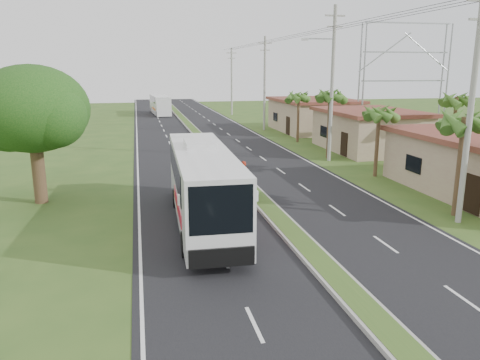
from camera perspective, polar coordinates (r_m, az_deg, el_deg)
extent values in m
plane|color=#32521E|center=(19.54, 8.23, -8.60)|extent=(180.00, 180.00, 0.00)
cube|color=black|center=(38.19, -2.27, 2.43)|extent=(14.00, 160.00, 0.02)
cube|color=gray|center=(38.18, -2.27, 2.56)|extent=(1.20, 160.00, 0.17)
cube|color=#32521E|center=(38.16, -2.27, 2.69)|extent=(0.95, 160.00, 0.02)
cube|color=silver|center=(37.63, -12.37, 1.94)|extent=(0.12, 160.00, 0.01)
cube|color=silver|center=(39.89, 7.26, 2.79)|extent=(0.12, 160.00, 0.01)
cube|color=tan|center=(44.36, 15.42, 5.68)|extent=(7.00, 10.00, 3.35)
cube|color=#5D2721|center=(44.17, 15.57, 8.03)|extent=(7.60, 10.60, 0.32)
cube|color=tan|center=(57.03, 8.90, 7.69)|extent=(8.00, 11.00, 3.50)
cube|color=#5D2721|center=(56.88, 8.97, 9.61)|extent=(8.60, 11.60, 0.32)
cylinder|color=#473321|center=(25.71, 25.13, 1.41)|extent=(0.26, 0.26, 5.00)
cylinder|color=#473321|center=(33.39, 16.36, 4.29)|extent=(0.26, 0.26, 4.60)
cylinder|color=#473321|center=(39.32, 10.76, 6.49)|extent=(0.26, 0.26, 5.40)
cylinder|color=#473321|center=(47.88, 7.09, 7.46)|extent=(0.26, 0.26, 4.80)
cylinder|color=#473321|center=(40.23, 24.57, 5.53)|extent=(0.26, 0.26, 5.20)
cylinder|color=#473321|center=(27.97, -23.38, 1.42)|extent=(0.70, 0.70, 4.00)
ellipsoid|color=#133E10|center=(27.55, -24.00, 7.94)|extent=(6.00, 6.00, 4.68)
sphere|color=#133E10|center=(28.67, -26.35, 6.87)|extent=(3.80, 3.80, 3.80)
sphere|color=#133E10|center=(26.37, -21.78, 7.29)|extent=(3.40, 3.40, 3.40)
cylinder|color=gray|center=(24.23, 26.31, 7.83)|extent=(0.28, 0.28, 11.00)
cylinder|color=gray|center=(38.04, 11.16, 11.24)|extent=(0.28, 0.28, 12.00)
cube|color=gray|center=(38.22, 11.53, 19.05)|extent=(1.60, 0.12, 0.12)
cube|color=gray|center=(38.15, 11.47, 17.85)|extent=(1.20, 0.10, 0.10)
cube|color=gray|center=(37.63, 9.65, 16.62)|extent=(2.40, 0.10, 0.10)
cylinder|color=gray|center=(56.97, 3.02, 11.61)|extent=(0.28, 0.28, 11.00)
cube|color=gray|center=(57.01, 3.08, 16.33)|extent=(1.60, 0.12, 0.12)
cube|color=gray|center=(56.98, 3.07, 15.53)|extent=(1.20, 0.10, 0.10)
cylinder|color=gray|center=(76.44, -1.03, 11.89)|extent=(0.28, 0.28, 10.50)
cube|color=gray|center=(76.45, -1.04, 15.23)|extent=(1.60, 0.12, 0.12)
cube|color=gray|center=(76.43, -1.04, 14.63)|extent=(1.20, 0.10, 0.10)
cylinder|color=gray|center=(52.06, 14.84, 11.57)|extent=(0.18, 0.18, 12.00)
cylinder|color=gray|center=(57.28, 23.96, 11.01)|extent=(0.18, 0.18, 12.00)
cylinder|color=gray|center=(52.95, 14.34, 11.62)|extent=(0.18, 0.18, 12.00)
cylinder|color=gray|center=(58.09, 23.37, 11.08)|extent=(0.18, 0.18, 12.00)
cube|color=gray|center=(54.93, 19.34, 11.34)|extent=(10.00, 0.14, 0.14)
cube|color=gray|center=(54.94, 19.59, 14.46)|extent=(10.00, 0.14, 0.14)
cube|color=gray|center=(55.12, 19.84, 17.57)|extent=(10.00, 0.14, 0.14)
cube|color=silver|center=(22.03, -4.56, -0.42)|extent=(2.87, 12.09, 3.16)
cube|color=black|center=(22.46, -4.76, 1.66)|extent=(2.85, 9.69, 1.26)
cube|color=black|center=(16.20, -2.33, -3.64)|extent=(2.26, 0.21, 1.77)
cube|color=red|center=(21.04, -4.18, -2.86)|extent=(2.71, 5.28, 0.55)
cube|color=orange|center=(22.55, -4.60, -2.42)|extent=(2.65, 3.08, 0.25)
cube|color=silver|center=(22.87, -4.96, 4.47)|extent=(1.48, 2.45, 0.28)
cylinder|color=black|center=(18.77, -6.68, -7.79)|extent=(0.35, 1.05, 1.04)
cylinder|color=black|center=(19.04, 0.18, -7.39)|extent=(0.35, 1.05, 1.04)
cylinder|color=black|center=(25.43, -7.81, -2.13)|extent=(0.35, 1.05, 1.04)
cylinder|color=black|center=(25.62, -2.75, -1.90)|extent=(0.35, 1.05, 1.04)
cube|color=silver|center=(78.09, -9.72, 9.05)|extent=(2.97, 10.58, 2.91)
cube|color=black|center=(78.48, -9.79, 9.71)|extent=(2.84, 7.86, 0.99)
cube|color=#DC5F16|center=(77.23, -9.63, 8.59)|extent=(2.65, 5.14, 0.32)
cylinder|color=black|center=(73.80, -10.07, 7.89)|extent=(0.33, 0.89, 0.87)
cylinder|color=black|center=(74.04, -8.52, 7.97)|extent=(0.33, 0.89, 0.87)
cylinder|color=black|center=(81.90, -10.71, 8.39)|extent=(0.33, 0.89, 0.87)
cylinder|color=black|center=(82.12, -9.31, 8.46)|extent=(0.33, 0.89, 0.87)
imported|color=black|center=(26.36, 0.38, -1.42)|extent=(1.83, 0.81, 1.06)
imported|color=maroon|center=(26.14, 0.39, 0.46)|extent=(0.70, 0.52, 1.74)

